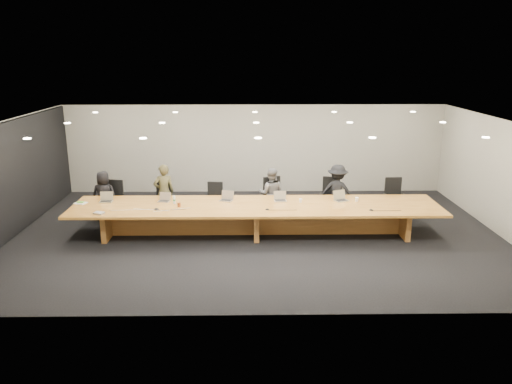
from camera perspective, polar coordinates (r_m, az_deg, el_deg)
The scene contains 29 objects.
ground at distance 12.45m, azimuth 0.02°, elevation -4.81°, with size 12.00×12.00×0.00m, color black.
back_wall at distance 15.95m, azimuth -0.21°, elevation 4.95°, with size 12.00×0.02×2.80m, color #B5B1A5.
left_wall_panel at distance 13.35m, azimuth -26.41°, elevation 1.09°, with size 0.08×7.84×2.74m, color black.
conference_table at distance 12.28m, azimuth 0.02°, elevation -2.53°, with size 9.00×1.80×0.75m.
chair_far_left at distance 14.05m, azimuth -16.05°, elevation -0.82°, with size 0.53×0.53×1.04m, color black, non-canonical shape.
chair_left at distance 13.60m, azimuth -10.77°, elevation -1.07°, with size 0.52×0.52×1.01m, color black, non-canonical shape.
chair_mid_left at distance 13.52m, azimuth -4.80°, elevation -0.99°, with size 0.51×0.51×1.00m, color black, non-canonical shape.
chair_mid_right at distance 13.40m, azimuth 2.17°, elevation -0.74°, with size 0.59×0.59×1.15m, color black, non-canonical shape.
chair_right at distance 13.69m, azimuth 8.45°, elevation -0.63°, with size 0.57×0.57×1.11m, color black, non-canonical shape.
chair_far_right at distance 14.11m, azimuth 15.60°, elevation -0.62°, with size 0.55×0.55×1.08m, color black, non-canonical shape.
person_a at distance 13.91m, azimuth -16.96°, elevation -0.40°, with size 0.66×0.43×1.34m, color black.
person_b at distance 13.56m, azimuth -10.47°, elevation -0.01°, with size 0.55×0.36×1.51m, color #3C3821.
person_c at distance 13.41m, azimuth 1.73°, elevation -0.18°, with size 0.68×0.53×1.40m, color #5F5F61.
person_d at distance 13.60m, azimuth 9.26°, elevation 0.04°, with size 0.96×0.55×1.49m, color black.
laptop_a at distance 12.99m, azimuth -16.81°, elevation -0.57°, with size 0.32×0.23×0.25m, color tan, non-canonical shape.
laptop_b at distance 12.67m, azimuth -10.51°, elevation -0.60°, with size 0.29×0.21×0.23m, color #C3AD95, non-canonical shape.
laptop_c at distance 12.56m, azimuth -3.45°, elevation -0.46°, with size 0.32×0.23×0.25m, color #BEAA91, non-canonical shape.
laptop_d at distance 12.52m, azimuth 2.81°, elevation -0.51°, with size 0.31×0.23×0.24m, color beige, non-canonical shape.
laptop_e at distance 12.70m, azimuth 9.78°, elevation -0.44°, with size 0.34×0.25×0.27m, color beige, non-canonical shape.
water_bottle at distance 12.46m, azimuth -9.33°, elevation -0.91°, with size 0.06×0.06×0.19m, color silver.
amber_mug at distance 12.21m, azimuth -8.78°, elevation -1.45°, with size 0.08×0.08×0.10m, color brown.
paper_cup_near at distance 12.47m, azimuth 5.12°, elevation -0.99°, with size 0.08×0.08×0.09m, color white.
paper_cup_far at distance 12.77m, azimuth 11.45°, elevation -0.83°, with size 0.09×0.09×0.10m, color white.
notepad at distance 13.10m, azimuth -19.39°, elevation -1.19°, with size 0.27×0.22×0.02m, color silver.
lime_gadget at distance 13.10m, azimuth -19.43°, elevation -1.10°, with size 0.16×0.09×0.02m, color #56A92D.
av_box at distance 12.12m, azimuth -17.51°, elevation -2.30°, with size 0.22×0.17×0.03m, color #A9A9AE.
mic_left at distance 12.10m, azimuth -11.33°, elevation -1.89°, with size 0.13×0.13×0.03m, color black.
mic_center at distance 11.86m, azimuth 1.30°, elevation -1.96°, with size 0.11×0.11×0.03m, color black.
mic_right at distance 12.12m, azimuth 13.03°, elevation -1.98°, with size 0.11×0.11×0.03m, color black.
Camera 1 is at (-0.19, -11.68, 4.32)m, focal length 35.00 mm.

